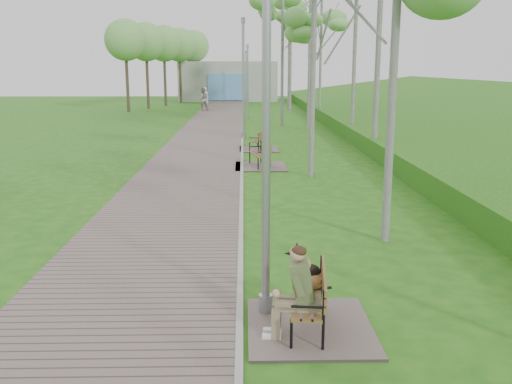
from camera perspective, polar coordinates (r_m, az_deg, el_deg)
ground at (r=10.09m, az=-1.57°, el=-7.91°), size 120.00×120.00×0.00m
walkway at (r=31.21m, az=-4.60°, el=6.00°), size 3.50×67.00×0.04m
kerb at (r=31.16m, az=-1.37°, el=6.03°), size 0.10×67.00×0.05m
embankment at (r=31.98m, az=20.77°, el=5.35°), size 14.00×70.00×1.60m
building_north at (r=60.48m, az=-2.78°, el=11.01°), size 10.00×5.20×4.00m
bench_main at (r=7.85m, az=4.83°, el=-10.85°), size 1.70×1.89×1.48m
bench_second at (r=20.29m, az=0.38°, el=3.08°), size 1.81×2.01×1.11m
bench_third at (r=24.54m, az=0.22°, el=4.67°), size 1.66×1.85×1.02m
lamp_post_near at (r=7.77m, az=1.02°, el=4.30°), size 0.20×0.20×5.16m
lamp_post_second at (r=28.26m, az=-1.27°, el=10.83°), size 0.22×0.22×5.79m
lamp_post_third at (r=39.62m, az=-0.84°, el=10.72°), size 0.19×0.19×4.95m
lamp_post_far at (r=54.87m, az=-0.99°, el=11.19°), size 0.19×0.19×4.91m
pedestrian_near at (r=48.24m, az=-5.16°, el=9.32°), size 0.76×0.60×1.83m
pedestrian_far at (r=46.16m, az=-5.35°, el=9.22°), size 1.09×0.95×1.89m
birch_mid_a at (r=18.51m, az=5.86°, el=18.41°), size 2.32×2.32×6.94m
birch_mid_c at (r=34.34m, az=2.69°, el=17.34°), size 2.44×2.44×8.20m
birch_far_a at (r=38.44m, az=6.57°, el=17.09°), size 2.71×2.71×8.50m
birch_far_b at (r=32.58m, az=5.47°, el=17.00°), size 2.60×2.60×7.80m
birch_far_c at (r=47.90m, az=3.39°, el=17.36°), size 2.85×2.85×9.70m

